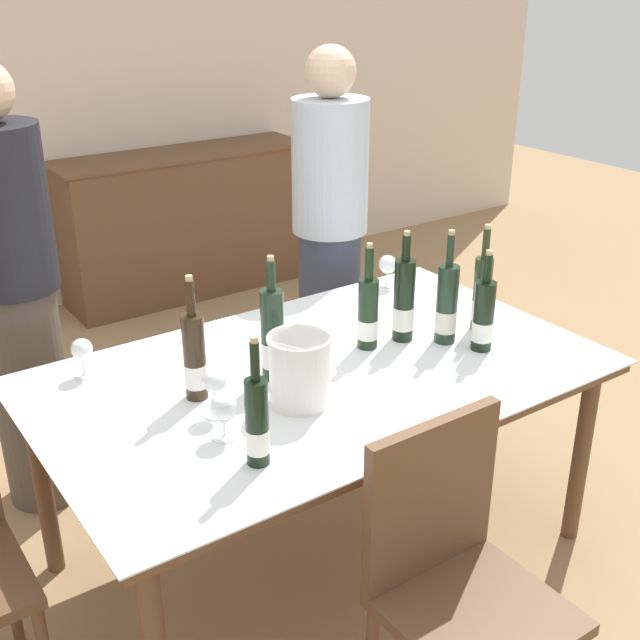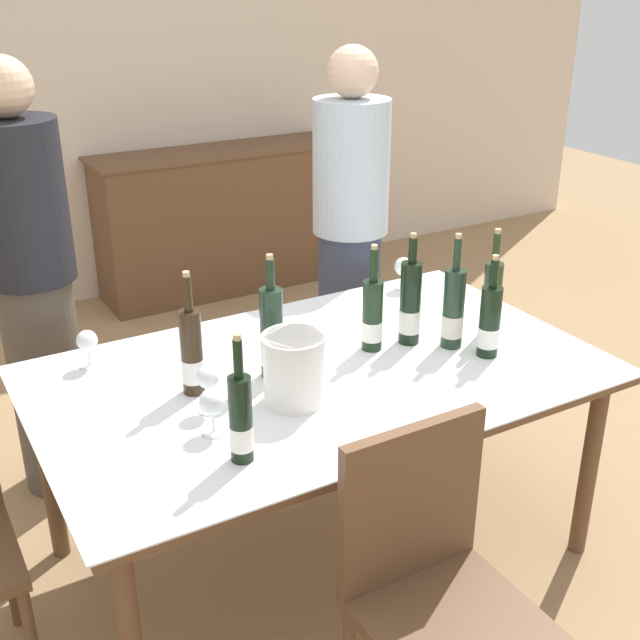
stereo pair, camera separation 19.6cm
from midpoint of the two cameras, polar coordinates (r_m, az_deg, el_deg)
The scene contains 20 objects.
ground_plane at distance 3.04m, azimuth 1.92°, elevation -16.10°, with size 12.00×12.00×0.00m, color #A37F56.
back_wall at distance 5.02m, azimuth -16.12°, elevation 16.77°, with size 8.00×0.10×2.80m.
sideboard_cabinet at distance 5.19m, azimuth -5.89°, elevation 7.06°, with size 1.61×0.46×0.91m.
dining_table at distance 2.65m, azimuth 2.12°, elevation -4.81°, with size 1.83×1.11×0.74m.
ice_bucket at distance 2.39m, azimuth 0.49°, elevation -3.43°, with size 0.19×0.19×0.22m.
wine_bottle_0 at distance 2.90m, azimuth 14.01°, elevation 1.34°, with size 0.07×0.07×0.39m.
wine_bottle_1 at distance 2.73m, azimuth 5.81°, elevation 0.28°, with size 0.07×0.07×0.38m.
wine_bottle_2 at distance 2.45m, azimuth -6.86°, elevation -2.40°, with size 0.07×0.07×0.40m.
wine_bottle_3 at distance 2.79m, azimuth 8.44°, elevation 1.04°, with size 0.08×0.08×0.40m.
wine_bottle_4 at distance 2.79m, azimuth 11.45°, elevation 0.66°, with size 0.08×0.08×0.41m.
wine_bottle_5 at distance 2.12m, azimuth -3.00°, elevation -7.14°, with size 0.06×0.06×0.37m.
wine_bottle_6 at distance 2.53m, azimuth -1.24°, elevation -1.11°, with size 0.08×0.08×0.41m.
wine_bottle_7 at distance 2.75m, azimuth 13.97°, elevation -0.22°, with size 0.07×0.07×0.36m.
wine_glass_0 at distance 3.28m, azimuth 7.67°, elevation 3.68°, with size 0.08×0.08×0.13m.
wine_glass_1 at distance 2.69m, azimuth -14.24°, elevation -1.58°, with size 0.07×0.07×0.13m.
wine_glass_2 at distance 2.36m, azimuth -5.64°, elevation -4.27°, with size 0.07×0.07×0.15m.
wine_glass_3 at distance 2.25m, azimuth -5.21°, elevation -6.01°, with size 0.08×0.08×0.14m.
chair_near_front at distance 2.16m, azimuth 10.73°, elevation -17.64°, with size 0.42×0.42×0.92m.
person_host at distance 3.13m, azimuth -18.04°, elevation 2.06°, with size 0.33×0.33×1.69m.
person_guest_left at distance 3.57m, azimuth 3.72°, elevation 5.67°, with size 0.33×0.33×1.66m.
Camera 2 is at (-1.16, -2.01, 1.96)m, focal length 45.00 mm.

